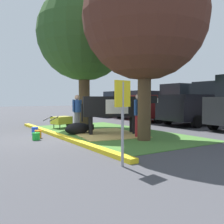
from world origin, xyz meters
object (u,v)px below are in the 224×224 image
Objects in this scene: shade_tree_left at (84,35)px; bucket_green at (36,136)px; sedan_blue at (120,104)px; sedan_red at (143,105)px; cow_holstein at (114,107)px; wheelbarrow at (62,120)px; shade_tree_right at (145,18)px; pickup_truck_maroon at (170,104)px; person_visitor_near at (77,111)px; parking_sign at (123,106)px; bucket_orange at (38,134)px; bucket_blue at (35,131)px; person_handler at (139,114)px; pickup_truck_black at (205,105)px; calf_lying at (78,129)px.

shade_tree_left is 23.89× the size of bucket_green.
sedan_red is (2.60, 0.31, 0.00)m from sedan_blue.
bucket_green is (-0.28, -3.10, -0.98)m from cow_holstein.
wheelbarrow is 3.50m from bucket_green.
shade_tree_right is 1.17× the size of pickup_truck_maroon.
pickup_truck_maroon is at bearing 100.25° from person_visitor_near.
parking_sign is (7.09, -2.60, -3.32)m from shade_tree_left.
bucket_orange is (1.34, -2.19, -0.72)m from person_visitor_near.
bucket_blue is at bearing -63.52° from shade_tree_left.
wheelbarrow is at bearing -100.22° from shade_tree_left.
sedan_red is (-7.91, 6.43, -3.19)m from shade_tree_right.
person_visitor_near is (-2.03, -0.72, -0.25)m from cow_holstein.
shade_tree_left is 4.77m from shade_tree_right.
shade_tree_left is at bearing 137.49° from person_visitor_near.
person_handler is 4.14m from bucket_blue.
pickup_truck_black reaches higher than person_visitor_near.
sedan_red reaches higher than person_handler.
bucket_orange is at bearing -74.28° from pickup_truck_maroon.
calf_lying is at bearing 65.74° from bucket_blue.
person_handler is 0.37× the size of sedan_red.
person_handler is 5.60× the size of bucket_orange.
bucket_green is at bearing -24.66° from bucket_orange.
sedan_red reaches higher than cow_holstein.
cow_holstein is at bearing -35.35° from sedan_blue.
person_visitor_near reaches higher than bucket_orange.
shade_tree_right is 12.58m from sedan_blue.
pickup_truck_maroon is at bearing 101.41° from bucket_blue.
calf_lying is 0.81× the size of person_handler.
calf_lying is 8.19m from pickup_truck_maroon.
pickup_truck_black reaches higher than bucket_green.
wheelbarrow is (-4.31, -1.31, -0.49)m from person_handler.
calf_lying is 1.70m from bucket_blue.
shade_tree_left reaches higher than person_visitor_near.
wheelbarrow reaches higher than bucket_blue.
pickup_truck_black is at bearing 95.46° from cow_holstein.
shade_tree_left reaches higher than sedan_blue.
cow_holstein is 10.28× the size of bucket_green.
wheelbarrow is 0.87× the size of parking_sign.
parking_sign is (2.98, -2.80, 0.42)m from person_handler.
shade_tree_left reaches higher than bucket_blue.
person_visitor_near is at bearing -42.51° from shade_tree_left.
shade_tree_right is 4.77× the size of calf_lying.
calf_lying is 4.06× the size of bucket_blue.
shade_tree_left is 6.08m from bucket_green.
shade_tree_left reaches higher than person_handler.
wheelbarrow is 7.50m from parking_sign.
sedan_red reaches higher than bucket_green.
calf_lying is at bearing -32.08° from shade_tree_left.
bucket_blue is 0.07× the size of sedan_red.
person_handler is at bearing 49.06° from bucket_blue.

